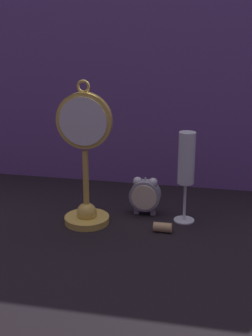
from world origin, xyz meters
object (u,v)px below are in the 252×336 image
Objects in this scene: champagne_flute at (186,165)px; wine_cork at (163,227)px; alarm_clock_twin_bell at (145,194)px; pocket_watch_on_stand at (85,167)px.

champagne_flute is 0.16m from wine_cork.
pocket_watch_on_stand is at bearing -148.41° from alarm_clock_twin_bell.
pocket_watch_on_stand is 3.51× the size of alarm_clock_twin_bell.
alarm_clock_twin_bell is at bearing 121.76° from wine_cork.
wine_cork is (0.18, -0.01, -0.13)m from pocket_watch_on_stand.
pocket_watch_on_stand is 0.17m from alarm_clock_twin_bell.
champagne_flute reaches higher than alarm_clock_twin_bell.
champagne_flute is at bearing -11.28° from alarm_clock_twin_bell.
pocket_watch_on_stand is at bearing -165.52° from champagne_flute.
champagne_flute is at bearing 14.48° from pocket_watch_on_stand.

